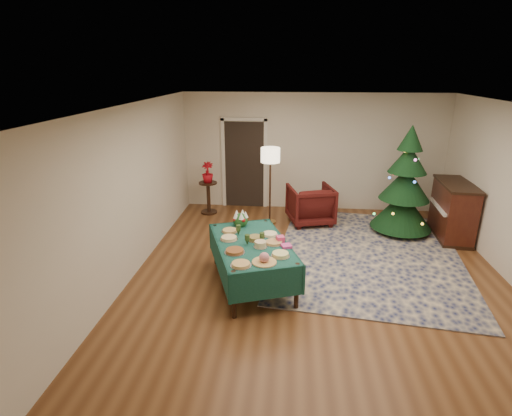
# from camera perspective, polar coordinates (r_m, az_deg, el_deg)

# --- Properties ---
(room_shell) EXTENTS (7.00, 7.00, 7.00)m
(room_shell) POSITION_cam_1_polar(r_m,az_deg,el_deg) (6.05, 9.50, 1.17)
(room_shell) COLOR #593319
(room_shell) RESTS_ON ground
(doorway) EXTENTS (1.08, 0.04, 2.16)m
(doorway) POSITION_cam_1_polar(r_m,az_deg,el_deg) (9.52, -1.67, 6.56)
(doorway) COLOR black
(doorway) RESTS_ON ground
(rug) EXTENTS (3.72, 4.58, 0.02)m
(rug) POSITION_cam_1_polar(r_m,az_deg,el_deg) (7.60, 15.67, -6.29)
(rug) COLOR #131D49
(rug) RESTS_ON ground
(buffet_table) EXTENTS (1.60, 2.07, 0.71)m
(buffet_table) POSITION_cam_1_polar(r_m,az_deg,el_deg) (6.14, -0.59, -6.14)
(buffet_table) COLOR black
(buffet_table) RESTS_ON ground
(platter_0) EXTENTS (0.29, 0.29, 0.04)m
(platter_0) POSITION_cam_1_polar(r_m,az_deg,el_deg) (5.40, -2.17, -8.06)
(platter_0) COLOR silver
(platter_0) RESTS_ON buffet_table
(platter_1) EXTENTS (0.35, 0.35, 0.15)m
(platter_1) POSITION_cam_1_polar(r_m,az_deg,el_deg) (5.45, 1.19, -7.30)
(platter_1) COLOR silver
(platter_1) RESTS_ON buffet_table
(platter_2) EXTENTS (0.27, 0.27, 0.06)m
(platter_2) POSITION_cam_1_polar(r_m,az_deg,el_deg) (5.65, 3.50, -6.67)
(platter_2) COLOR silver
(platter_2) RESTS_ON buffet_table
(platter_3) EXTENTS (0.30, 0.30, 0.05)m
(platter_3) POSITION_cam_1_polar(r_m,az_deg,el_deg) (5.76, -3.06, -6.17)
(platter_3) COLOR silver
(platter_3) RESTS_ON buffet_table
(platter_4) EXTENTS (0.21, 0.21, 0.10)m
(platter_4) POSITION_cam_1_polar(r_m,az_deg,el_deg) (5.91, 0.64, -5.22)
(platter_4) COLOR silver
(platter_4) RESTS_ON buffet_table
(platter_5) EXTENTS (0.29, 0.29, 0.04)m
(platter_5) POSITION_cam_1_polar(r_m,az_deg,el_deg) (6.04, 2.57, -4.94)
(platter_5) COLOR silver
(platter_5) RESTS_ON buffet_table
(platter_6) EXTENTS (0.28, 0.28, 0.05)m
(platter_6) POSITION_cam_1_polar(r_m,az_deg,el_deg) (6.18, -3.88, -4.34)
(platter_6) COLOR silver
(platter_6) RESTS_ON buffet_table
(platter_7) EXTENTS (0.25, 0.25, 0.07)m
(platter_7) POSITION_cam_1_polar(r_m,az_deg,el_deg) (6.14, -0.11, -4.38)
(platter_7) COLOR silver
(platter_7) RESTS_ON buffet_table
(platter_8) EXTENTS (0.26, 0.26, 0.04)m
(platter_8) POSITION_cam_1_polar(r_m,az_deg,el_deg) (6.33, 2.00, -3.76)
(platter_8) COLOR silver
(platter_8) RESTS_ON buffet_table
(platter_9) EXTENTS (0.27, 0.27, 0.04)m
(platter_9) POSITION_cam_1_polar(r_m,az_deg,el_deg) (6.47, -3.77, -3.26)
(platter_9) COLOR silver
(platter_9) RESTS_ON buffet_table
(goblet_0) EXTENTS (0.08, 0.08, 0.17)m
(goblet_0) POSITION_cam_1_polar(r_m,az_deg,el_deg) (6.32, -2.54, -3.12)
(goblet_0) COLOR #2D471E
(goblet_0) RESTS_ON buffet_table
(goblet_1) EXTENTS (0.08, 0.08, 0.17)m
(goblet_1) POSITION_cam_1_polar(r_m,az_deg,el_deg) (6.03, 0.88, -4.23)
(goblet_1) COLOR #2D471E
(goblet_1) RESTS_ON buffet_table
(goblet_2) EXTENTS (0.08, 0.08, 0.17)m
(goblet_2) POSITION_cam_1_polar(r_m,az_deg,el_deg) (5.96, -1.26, -4.53)
(goblet_2) COLOR #2D471E
(goblet_2) RESTS_ON buffet_table
(napkin_stack) EXTENTS (0.18, 0.18, 0.04)m
(napkin_stack) POSITION_cam_1_polar(r_m,az_deg,el_deg) (5.94, 4.35, -5.43)
(napkin_stack) COLOR #DB3C91
(napkin_stack) RESTS_ON buffet_table
(gift_box) EXTENTS (0.14, 0.14, 0.09)m
(gift_box) POSITION_cam_1_polar(r_m,az_deg,el_deg) (6.09, 3.50, -4.46)
(gift_box) COLOR #D93C6F
(gift_box) RESTS_ON buffet_table
(centerpiece) EXTENTS (0.26, 0.26, 0.29)m
(centerpiece) POSITION_cam_1_polar(r_m,az_deg,el_deg) (6.67, -2.23, -1.55)
(centerpiece) COLOR #1E4C1E
(centerpiece) RESTS_ON buffet_table
(armchair) EXTENTS (1.08, 1.04, 0.92)m
(armchair) POSITION_cam_1_polar(r_m,az_deg,el_deg) (8.68, 7.78, 0.74)
(armchair) COLOR #410F0D
(armchair) RESTS_ON ground
(floor_lamp) EXTENTS (0.40, 0.40, 1.65)m
(floor_lamp) POSITION_cam_1_polar(r_m,az_deg,el_deg) (8.37, 2.07, 6.91)
(floor_lamp) COLOR #A57F3F
(floor_lamp) RESTS_ON ground
(side_table) EXTENTS (0.41, 0.41, 0.74)m
(side_table) POSITION_cam_1_polar(r_m,az_deg,el_deg) (9.30, -6.80, 1.41)
(side_table) COLOR black
(side_table) RESTS_ON ground
(potted_plant) EXTENTS (0.26, 0.47, 0.26)m
(potted_plant) POSITION_cam_1_polar(r_m,az_deg,el_deg) (9.15, -6.92, 4.45)
(potted_plant) COLOR #AF0C17
(potted_plant) RESTS_ON side_table
(christmas_tree) EXTENTS (1.52, 1.52, 2.20)m
(christmas_tree) POSITION_cam_1_polar(r_m,az_deg,el_deg) (8.50, 20.53, 2.98)
(christmas_tree) COLOR black
(christmas_tree) RESTS_ON ground
(piano) EXTENTS (0.69, 1.33, 1.12)m
(piano) POSITION_cam_1_polar(r_m,az_deg,el_deg) (8.76, 26.28, -0.39)
(piano) COLOR black
(piano) RESTS_ON ground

